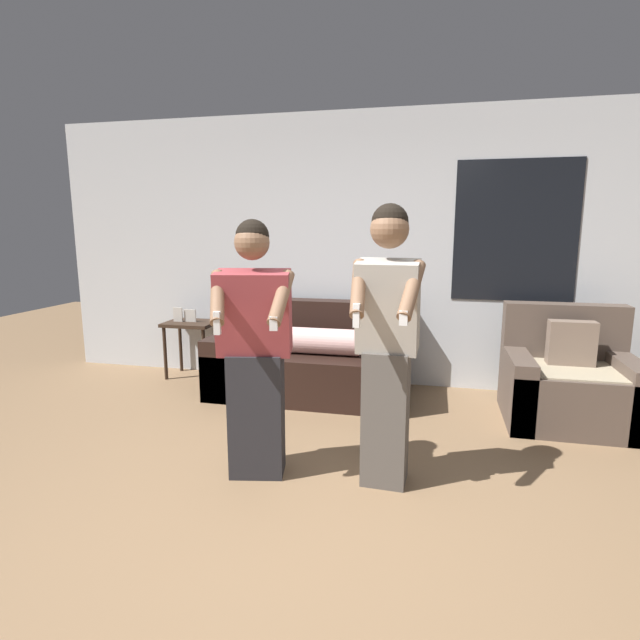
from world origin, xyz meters
TOP-DOWN VIEW (x-y plane):
  - ground_plane at (0.00, 0.00)m, footprint 14.00×14.00m
  - wall_back at (0.02, 2.76)m, footprint 6.85×0.07m
  - couch at (-0.53, 2.26)m, footprint 1.83×0.94m
  - armchair at (1.71, 2.04)m, footprint 0.99×0.86m
  - side_table at (-1.91, 2.50)m, footprint 0.52×0.41m
  - person_left at (-0.48, 0.60)m, footprint 0.51×0.54m
  - person_right at (0.34, 0.67)m, footprint 0.43×0.49m

SIDE VIEW (x-z plane):
  - ground_plane at x=0.00m, z-range 0.00..0.00m
  - couch at x=-0.53m, z-range -0.12..0.74m
  - armchair at x=1.71m, z-range -0.15..0.79m
  - side_table at x=-1.91m, z-range 0.13..0.88m
  - person_left at x=-0.48m, z-range 0.00..1.63m
  - person_right at x=0.34m, z-range 0.04..1.76m
  - wall_back at x=0.02m, z-range 0.00..2.70m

